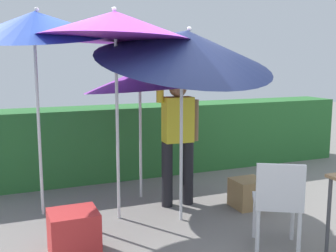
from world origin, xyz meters
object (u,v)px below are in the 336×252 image
at_px(umbrella_rainbow, 36,25).
at_px(cooler_box, 74,233).
at_px(crate_cardboard, 248,193).
at_px(umbrella_navy, 185,46).
at_px(person_vendor, 178,133).
at_px(umbrella_yellow, 139,80).
at_px(umbrella_orange, 115,25).
at_px(chair_plastic, 278,199).

xyz_separation_m(umbrella_rainbow, cooler_box, (0.15, -1.18, -2.01)).
distance_m(cooler_box, crate_cardboard, 2.29).
height_order(umbrella_navy, person_vendor, umbrella_navy).
xyz_separation_m(cooler_box, crate_cardboard, (2.24, 0.46, -0.03)).
xyz_separation_m(umbrella_navy, crate_cardboard, (0.91, 0.07, -1.80)).
xyz_separation_m(umbrella_yellow, crate_cardboard, (1.13, -0.86, -1.39)).
bearing_deg(crate_cardboard, umbrella_orange, 170.65).
bearing_deg(cooler_box, chair_plastic, -19.95).
bearing_deg(crate_cardboard, cooler_box, -168.38).
bearing_deg(umbrella_yellow, chair_plastic, -70.29).
distance_m(umbrella_yellow, chair_plastic, 2.36).
relative_size(umbrella_navy, person_vendor, 1.29).
distance_m(umbrella_yellow, person_vendor, 0.85).
relative_size(person_vendor, chair_plastic, 2.11).
height_order(umbrella_yellow, person_vendor, person_vendor).
bearing_deg(crate_cardboard, person_vendor, 152.80).
distance_m(umbrella_rainbow, chair_plastic, 3.20).
xyz_separation_m(person_vendor, crate_cardboard, (0.79, -0.40, -0.76)).
distance_m(person_vendor, cooler_box, 1.84).
bearing_deg(cooler_box, person_vendor, 30.77).
height_order(umbrella_orange, person_vendor, umbrella_orange).
relative_size(umbrella_rainbow, chair_plastic, 2.84).
xyz_separation_m(umbrella_rainbow, chair_plastic, (1.98, -1.85, -1.71)).
bearing_deg(chair_plastic, cooler_box, 160.05).
bearing_deg(crate_cardboard, umbrella_yellow, 142.54).
bearing_deg(crate_cardboard, umbrella_rainbow, 163.15).
distance_m(chair_plastic, cooler_box, 1.97).
bearing_deg(person_vendor, chair_plastic, -76.28).
bearing_deg(umbrella_orange, person_vendor, 9.81).
bearing_deg(cooler_box, umbrella_yellow, 49.89).
xyz_separation_m(umbrella_yellow, umbrella_navy, (0.22, -0.93, 0.40)).
bearing_deg(chair_plastic, umbrella_rainbow, 136.89).
bearing_deg(chair_plastic, crate_cardboard, 69.77).
bearing_deg(cooler_box, crate_cardboard, 11.62).
bearing_deg(chair_plastic, umbrella_orange, 130.54).
height_order(umbrella_rainbow, chair_plastic, umbrella_rainbow).
xyz_separation_m(umbrella_rainbow, umbrella_navy, (1.48, -0.79, -0.24)).
bearing_deg(umbrella_orange, chair_plastic, -49.46).
relative_size(umbrella_rainbow, umbrella_navy, 1.04).
bearing_deg(cooler_box, umbrella_navy, 16.52).
xyz_separation_m(umbrella_navy, person_vendor, (0.12, 0.47, -1.04)).
bearing_deg(umbrella_yellow, umbrella_navy, -76.69).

